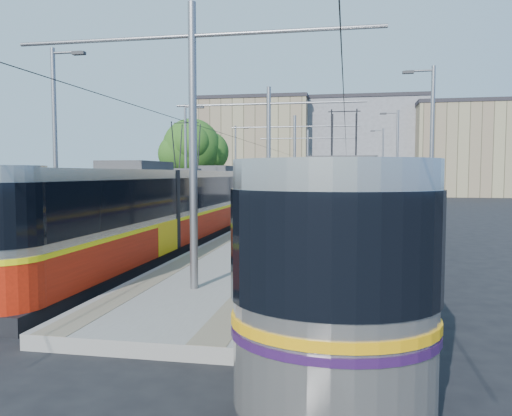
# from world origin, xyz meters

# --- Properties ---
(ground) EXTENTS (160.00, 160.00, 0.00)m
(ground) POSITION_xyz_m (0.00, 0.00, 0.00)
(ground) COLOR black
(ground) RESTS_ON ground
(platform) EXTENTS (4.00, 50.00, 0.30)m
(platform) POSITION_xyz_m (0.00, 17.00, 0.15)
(platform) COLOR gray
(platform) RESTS_ON ground
(tactile_strip_left) EXTENTS (0.70, 50.00, 0.01)m
(tactile_strip_left) POSITION_xyz_m (-1.45, 17.00, 0.30)
(tactile_strip_left) COLOR gray
(tactile_strip_left) RESTS_ON platform
(tactile_strip_right) EXTENTS (0.70, 50.00, 0.01)m
(tactile_strip_right) POSITION_xyz_m (1.45, 17.00, 0.30)
(tactile_strip_right) COLOR gray
(tactile_strip_right) RESTS_ON platform
(rails) EXTENTS (8.71, 70.00, 0.03)m
(rails) POSITION_xyz_m (0.00, 17.00, 0.02)
(rails) COLOR gray
(rails) RESTS_ON ground
(track_arrow) EXTENTS (1.20, 5.00, 0.01)m
(track_arrow) POSITION_xyz_m (-3.60, -3.00, 0.01)
(track_arrow) COLOR silver
(track_arrow) RESTS_ON ground
(tram_left) EXTENTS (2.43, 28.06, 5.50)m
(tram_left) POSITION_xyz_m (-3.60, 6.39, 1.71)
(tram_left) COLOR black
(tram_left) RESTS_ON ground
(tram_right) EXTENTS (2.43, 28.69, 5.50)m
(tram_right) POSITION_xyz_m (3.60, 3.40, 1.86)
(tram_right) COLOR black
(tram_right) RESTS_ON ground
(catenary) EXTENTS (9.20, 70.00, 7.00)m
(catenary) POSITION_xyz_m (0.00, 14.15, 4.52)
(catenary) COLOR slate
(catenary) RESTS_ON platform
(street_lamps) EXTENTS (15.18, 38.22, 8.00)m
(street_lamps) POSITION_xyz_m (-0.00, 21.00, 4.18)
(street_lamps) COLOR slate
(street_lamps) RESTS_ON ground
(shelter) EXTENTS (0.74, 1.04, 2.10)m
(shelter) POSITION_xyz_m (-0.14, 11.31, 1.40)
(shelter) COLOR black
(shelter) RESTS_ON platform
(tree) EXTENTS (5.24, 4.84, 7.61)m
(tree) POSITION_xyz_m (-8.43, 23.49, 5.14)
(tree) COLOR #382314
(tree) RESTS_ON ground
(building_left) EXTENTS (16.32, 12.24, 14.33)m
(building_left) POSITION_xyz_m (-10.00, 60.00, 7.18)
(building_left) COLOR gray
(building_left) RESTS_ON ground
(building_centre) EXTENTS (18.36, 14.28, 14.45)m
(building_centre) POSITION_xyz_m (6.00, 64.00, 7.24)
(building_centre) COLOR gray
(building_centre) RESTS_ON ground
(building_right) EXTENTS (14.28, 10.20, 12.90)m
(building_right) POSITION_xyz_m (20.00, 58.00, 6.46)
(building_right) COLOR gray
(building_right) RESTS_ON ground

